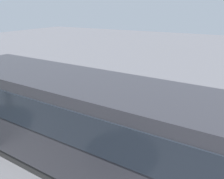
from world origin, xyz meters
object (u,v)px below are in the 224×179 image
at_px(spectator_centre, 96,104).
at_px(parked_motorcycle_silver, 185,151).
at_px(tour_bus, 85,127).
at_px(stunt_motorcycle, 83,76).
at_px(spectator_left, 115,113).
at_px(spectator_far_left, 142,120).
at_px(traffic_cone, 95,89).

distance_m(spectator_centre, parked_motorcycle_silver, 4.40).
relative_size(tour_bus, stunt_motorcycle, 5.31).
distance_m(tour_bus, spectator_left, 2.64).
xyz_separation_m(tour_bus, spectator_left, (0.29, -2.54, -0.66)).
distance_m(spectator_far_left, spectator_centre, 2.47).
relative_size(tour_bus, traffic_cone, 17.08).
bearing_deg(tour_bus, spectator_left, -83.58).
distance_m(tour_bus, spectator_centre, 3.21).
height_order(tour_bus, traffic_cone, tour_bus).
height_order(spectator_far_left, stunt_motorcycle, spectator_far_left).
height_order(spectator_left, spectator_centre, spectator_centre).
relative_size(spectator_left, spectator_centre, 0.96).
distance_m(spectator_left, spectator_centre, 1.17).
xyz_separation_m(spectator_far_left, stunt_motorcycle, (6.41, -4.79, -0.43)).
bearing_deg(traffic_cone, stunt_motorcycle, -32.93).
distance_m(spectator_centre, traffic_cone, 4.03).
height_order(spectator_far_left, spectator_left, spectator_far_left).
bearing_deg(spectator_left, spectator_centre, -13.06).
xyz_separation_m(spectator_left, traffic_cone, (3.35, -3.56, -0.68)).
bearing_deg(spectator_centre, spectator_far_left, 171.63).
bearing_deg(tour_bus, spectator_far_left, -112.68).
relative_size(spectator_left, stunt_motorcycle, 0.82).
relative_size(spectator_centre, stunt_motorcycle, 0.85).
bearing_deg(tour_bus, spectator_centre, -63.09).
bearing_deg(parked_motorcycle_silver, tour_bus, 34.54).
bearing_deg(traffic_cone, spectator_far_left, 141.92).
distance_m(spectator_left, traffic_cone, 4.93).
xyz_separation_m(spectator_far_left, spectator_centre, (2.45, -0.36, -0.02)).
distance_m(parked_motorcycle_silver, stunt_motorcycle, 9.78).
bearing_deg(stunt_motorcycle, tour_bus, 126.69).
distance_m(spectator_far_left, stunt_motorcycle, 8.01).
distance_m(spectator_far_left, parked_motorcycle_silver, 1.98).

